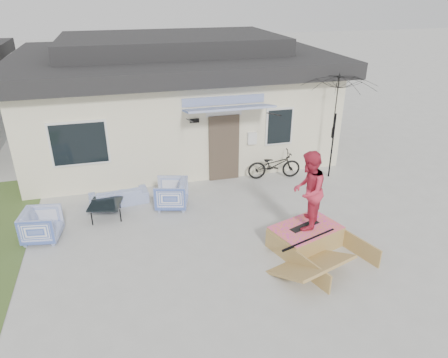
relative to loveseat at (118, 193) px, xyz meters
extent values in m
plane|color=#A6A6A0|center=(2.29, -3.67, -0.32)|extent=(90.00, 90.00, 0.00)
cube|color=beige|center=(2.29, 4.33, 1.18)|extent=(10.00, 7.00, 3.00)
cube|color=black|center=(2.29, 4.33, 2.93)|extent=(10.80, 7.80, 0.50)
cube|color=black|center=(2.29, 4.33, 3.48)|extent=(7.50, 4.50, 0.60)
cube|color=#4B3D2F|center=(3.29, 0.79, 0.73)|extent=(0.95, 0.08, 2.10)
cube|color=white|center=(-0.91, 0.80, 1.28)|extent=(1.60, 0.06, 1.30)
cube|color=white|center=(5.09, 0.80, 1.28)|extent=(0.90, 0.06, 1.20)
cube|color=#3753AD|center=(3.29, 0.28, 2.13)|extent=(2.50, 1.09, 0.29)
imported|color=#3753AD|center=(0.00, 0.00, 0.00)|extent=(1.66, 0.63, 0.63)
imported|color=#3753AD|center=(-1.84, -1.40, 0.11)|extent=(0.90, 0.94, 0.85)
imported|color=#3753AD|center=(1.42, -0.58, 0.12)|extent=(0.99, 1.02, 0.87)
cube|color=black|center=(-0.35, -0.68, -0.12)|extent=(0.96, 0.96, 0.40)
imported|color=black|center=(4.86, 0.47, 0.23)|extent=(1.76, 0.78, 1.09)
cylinder|color=black|center=(6.62, 0.11, 0.73)|extent=(0.05, 0.05, 2.10)
imported|color=black|center=(6.62, 0.11, 1.43)|extent=(2.40, 2.24, 0.90)
cube|color=black|center=(4.18, -3.25, 0.22)|extent=(0.81, 0.47, 0.05)
imported|color=#CA2E47|center=(4.18, -3.25, 1.17)|extent=(1.09, 1.14, 1.85)
camera|label=1|loc=(0.27, -10.67, 5.32)|focal=32.83mm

